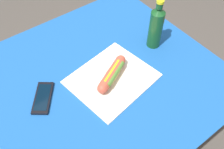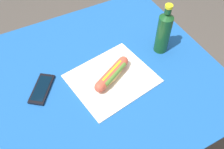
{
  "view_description": "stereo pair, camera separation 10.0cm",
  "coord_description": "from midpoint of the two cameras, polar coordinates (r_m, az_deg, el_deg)",
  "views": [
    {
      "loc": [
        0.35,
        0.56,
        1.61
      ],
      "look_at": [
        -0.03,
        0.04,
        0.81
      ],
      "focal_mm": 39.79,
      "sensor_mm": 36.0,
      "label": 1
    },
    {
      "loc": [
        0.27,
        0.62,
        1.61
      ],
      "look_at": [
        -0.03,
        0.04,
        0.81
      ],
      "focal_mm": 39.79,
      "sensor_mm": 36.0,
      "label": 2
    }
  ],
  "objects": [
    {
      "name": "paper_wrapper",
      "position": [
        1.05,
        2.74,
        -1.1
      ],
      "size": [
        0.37,
        0.33,
        0.01
      ],
      "primitive_type": "cube",
      "rotation": [
        0.0,
        0.0,
        0.16
      ],
      "color": "silver",
      "rests_on": "dining_table"
    },
    {
      "name": "soda_bottle",
      "position": [
        1.13,
        14.34,
        9.4
      ],
      "size": [
        0.06,
        0.06,
        0.24
      ],
      "color": "#14471E",
      "rests_on": "dining_table"
    },
    {
      "name": "ground_plane",
      "position": [
        1.74,
        -0.01,
        -16.59
      ],
      "size": [
        6.0,
        6.0,
        0.0
      ],
      "primitive_type": "plane",
      "color": "#47423D",
      "rests_on": "ground"
    },
    {
      "name": "cell_phone",
      "position": [
        1.04,
        -13.19,
        -3.4
      ],
      "size": [
        0.14,
        0.16,
        0.01
      ],
      "color": "black",
      "rests_on": "dining_table"
    },
    {
      "name": "hot_dog",
      "position": [
        1.02,
        2.85,
        -0.06
      ],
      "size": [
        0.19,
        0.12,
        0.05
      ],
      "color": "tan",
      "rests_on": "paper_wrapper"
    },
    {
      "name": "dining_table",
      "position": [
        1.18,
        -0.01,
        -4.81
      ],
      "size": [
        1.0,
        0.93,
        0.78
      ],
      "color": "brown",
      "rests_on": "ground"
    }
  ]
}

